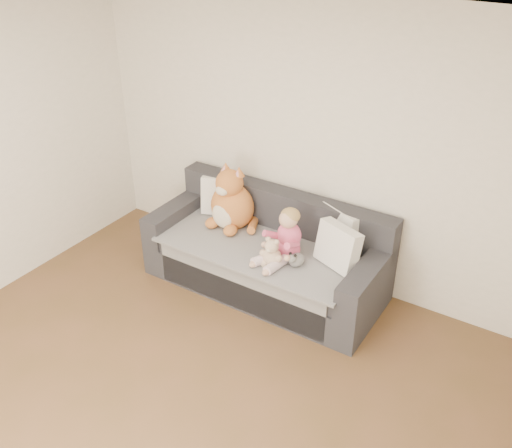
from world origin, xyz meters
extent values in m
plane|color=brown|center=(0.00, 0.00, 0.00)|extent=(5.00, 5.00, 0.00)
plane|color=white|center=(0.00, 0.00, 2.60)|extent=(5.00, 5.00, 0.00)
plane|color=white|center=(0.00, 2.50, 1.30)|extent=(4.50, 0.00, 4.50)
cube|color=#2B2B31|center=(-0.18, 2.02, 0.15)|extent=(2.20, 0.90, 0.30)
cube|color=#2B2B31|center=(-0.18, 1.99, 0.38)|extent=(1.90, 0.80, 0.15)
cube|color=#2B2B31|center=(-0.18, 2.37, 0.65)|extent=(2.20, 0.20, 0.40)
cube|color=#2B2B31|center=(-1.18, 2.02, 0.45)|extent=(0.20, 0.90, 0.30)
cube|color=#2B2B31|center=(0.82, 2.02, 0.45)|extent=(0.20, 0.90, 0.30)
cube|color=#98989B|center=(-0.18, 1.97, 0.46)|extent=(1.85, 0.88, 0.02)
cube|color=#98989B|center=(-0.18, 1.58, 0.23)|extent=(1.70, 0.02, 0.41)
cube|color=white|center=(-0.84, 2.29, 0.66)|extent=(0.44, 0.33, 0.38)
cube|color=white|center=(0.40, 2.31, 0.66)|extent=(0.45, 0.34, 0.39)
cube|color=white|center=(0.52, 2.06, 0.66)|extent=(0.44, 0.31, 0.38)
ellipsoid|color=#D34A6B|center=(0.10, 1.94, 0.56)|extent=(0.23, 0.19, 0.19)
ellipsoid|color=#D34A6B|center=(0.10, 1.96, 0.69)|extent=(0.22, 0.18, 0.24)
ellipsoid|color=#DBAA8C|center=(0.10, 1.94, 0.85)|extent=(0.16, 0.16, 0.16)
ellipsoid|color=tan|center=(0.11, 1.96, 0.88)|extent=(0.17, 0.17, 0.13)
cylinder|color=#D34A6B|center=(-0.02, 1.91, 0.67)|extent=(0.17, 0.22, 0.15)
cylinder|color=#D34A6B|center=(0.19, 1.85, 0.67)|extent=(0.07, 0.22, 0.15)
ellipsoid|color=#DBAA8C|center=(-0.07, 1.84, 0.59)|extent=(0.06, 0.06, 0.06)
ellipsoid|color=#DBAA8C|center=(0.20, 1.76, 0.59)|extent=(0.06, 0.06, 0.06)
cylinder|color=#E5B2C6|center=(-0.01, 1.77, 0.51)|extent=(0.19, 0.29, 0.10)
cylinder|color=#E5B2C6|center=(0.11, 1.74, 0.51)|extent=(0.12, 0.29, 0.10)
ellipsoid|color=#DBAA8C|center=(-0.06, 1.64, 0.51)|extent=(0.06, 0.09, 0.05)
ellipsoid|color=#DBAA8C|center=(0.09, 1.60, 0.51)|extent=(0.06, 0.09, 0.05)
ellipsoid|color=#AB4E26|center=(-0.62, 2.15, 0.67)|extent=(0.43, 0.37, 0.45)
ellipsoid|color=beige|center=(-0.63, 2.00, 0.63)|extent=(0.22, 0.10, 0.25)
ellipsoid|color=#AB4E26|center=(-0.62, 2.11, 0.92)|extent=(0.26, 0.26, 0.26)
ellipsoid|color=beige|center=(-0.63, 2.00, 0.89)|extent=(0.12, 0.08, 0.09)
cone|color=#AB4E26|center=(-0.70, 2.17, 1.05)|extent=(0.11, 0.11, 0.09)
cone|color=pink|center=(-0.70, 2.15, 1.04)|extent=(0.07, 0.07, 0.06)
cone|color=#AB4E26|center=(-0.54, 2.15, 1.05)|extent=(0.11, 0.11, 0.09)
cone|color=pink|center=(-0.54, 2.13, 1.04)|extent=(0.07, 0.07, 0.06)
ellipsoid|color=#AB4E26|center=(-0.75, 1.99, 0.52)|extent=(0.12, 0.15, 0.10)
ellipsoid|color=#AB4E26|center=(-0.52, 1.97, 0.52)|extent=(0.12, 0.15, 0.10)
cylinder|color=#AB4E26|center=(-0.41, 2.18, 0.52)|extent=(0.19, 0.29, 0.10)
ellipsoid|color=tan|center=(0.05, 1.76, 0.55)|extent=(0.17, 0.15, 0.17)
ellipsoid|color=tan|center=(0.05, 1.75, 0.67)|extent=(0.12, 0.12, 0.12)
ellipsoid|color=tan|center=(0.01, 1.76, 0.72)|extent=(0.05, 0.05, 0.05)
ellipsoid|color=tan|center=(0.09, 1.76, 0.72)|extent=(0.05, 0.05, 0.05)
ellipsoid|color=beige|center=(0.05, 1.70, 0.65)|extent=(0.05, 0.05, 0.05)
ellipsoid|color=tan|center=(-0.03, 1.74, 0.58)|extent=(0.06, 0.06, 0.06)
ellipsoid|color=tan|center=(0.13, 1.74, 0.58)|extent=(0.06, 0.06, 0.06)
ellipsoid|color=tan|center=(0.00, 1.71, 0.50)|extent=(0.07, 0.07, 0.07)
ellipsoid|color=tan|center=(0.10, 1.71, 0.50)|extent=(0.07, 0.07, 0.07)
ellipsoid|color=white|center=(0.23, 1.87, 0.53)|extent=(0.12, 0.16, 0.11)
ellipsoid|color=white|center=(0.22, 1.79, 0.58)|extent=(0.07, 0.07, 0.07)
ellipsoid|color=black|center=(0.20, 1.81, 0.61)|extent=(0.03, 0.03, 0.03)
ellipsoid|color=black|center=(0.25, 1.80, 0.61)|extent=(0.03, 0.03, 0.03)
cylinder|color=purple|center=(-0.02, 1.78, 0.52)|extent=(0.07, 0.07, 0.08)
cone|color=green|center=(-0.02, 1.78, 0.57)|extent=(0.06, 0.06, 0.03)
cylinder|color=green|center=(-0.06, 1.79, 0.52)|extent=(0.01, 0.01, 0.06)
cylinder|color=green|center=(0.02, 1.78, 0.52)|extent=(0.01, 0.01, 0.06)
camera|label=1|loc=(2.09, -1.71, 3.25)|focal=40.00mm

